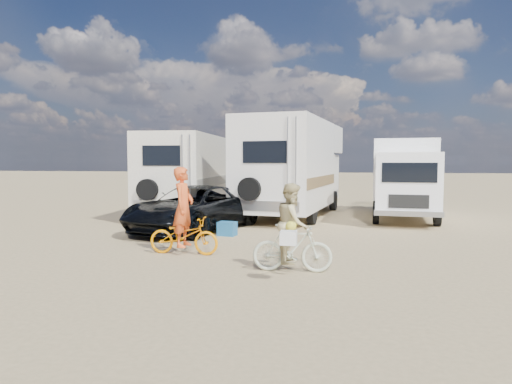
% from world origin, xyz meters
% --- Properties ---
extents(ground, '(140.00, 140.00, 0.00)m').
position_xyz_m(ground, '(0.00, 0.00, 0.00)').
color(ground, tan).
rests_on(ground, ground).
extents(rv_main, '(3.57, 7.75, 3.58)m').
position_xyz_m(rv_main, '(-0.44, 7.06, 1.79)').
color(rv_main, silver).
rests_on(rv_main, ground).
extents(rv_left, '(2.81, 8.07, 3.07)m').
position_xyz_m(rv_left, '(-4.56, 7.28, 1.54)').
color(rv_left, silver).
rests_on(rv_left, ground).
extents(box_truck, '(2.56, 5.80, 2.87)m').
position_xyz_m(box_truck, '(3.60, 6.81, 1.44)').
color(box_truck, white).
rests_on(box_truck, ground).
extents(dark_suv, '(3.60, 5.33, 1.36)m').
position_xyz_m(dark_suv, '(-3.01, 2.72, 0.68)').
color(dark_suv, black).
rests_on(dark_suv, ground).
extents(bike_man, '(1.62, 0.59, 0.85)m').
position_xyz_m(bike_man, '(-2.11, -0.68, 0.42)').
color(bike_man, orange).
rests_on(bike_man, ground).
extents(bike_woman, '(1.54, 0.48, 0.91)m').
position_xyz_m(bike_woman, '(0.48, -1.84, 0.46)').
color(bike_woman, '#B9C1A2').
rests_on(bike_woman, ground).
extents(rider_man, '(0.44, 0.66, 1.80)m').
position_xyz_m(rider_man, '(-2.11, -0.68, 0.90)').
color(rider_man, '#E25220').
rests_on(rider_man, ground).
extents(rider_woman, '(0.60, 0.76, 1.52)m').
position_xyz_m(rider_woman, '(0.48, -1.84, 0.76)').
color(rider_woman, tan).
rests_on(rider_woman, ground).
extents(cooler, '(0.54, 0.43, 0.39)m').
position_xyz_m(cooler, '(-1.78, 1.97, 0.20)').
color(cooler, '#1D5889').
rests_on(cooler, ground).
extents(crate, '(0.54, 0.54, 0.40)m').
position_xyz_m(crate, '(-0.28, 4.46, 0.20)').
color(crate, olive).
rests_on(crate, ground).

